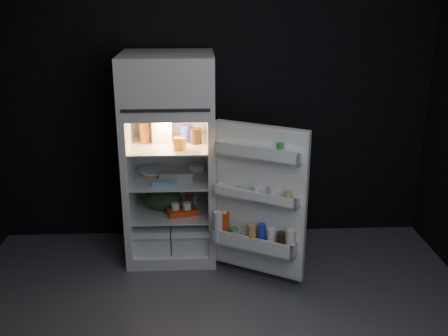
{
  "coord_description": "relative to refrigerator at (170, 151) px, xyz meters",
  "views": [
    {
      "loc": [
        -0.12,
        -2.99,
        2.28
      ],
      "look_at": [
        0.07,
        1.0,
        0.9
      ],
      "focal_mm": 42.0,
      "sensor_mm": 36.0,
      "label": 1
    }
  ],
  "objects": [
    {
      "name": "wrapped_pkg",
      "position": [
        0.22,
        0.14,
        -0.2
      ],
      "size": [
        0.14,
        0.12,
        0.05
      ],
      "primitive_type": "cube",
      "rotation": [
        0.0,
        0.0,
        0.07
      ],
      "color": "#F2E4C6",
      "rests_on": "refrigerator"
    },
    {
      "name": "yogurt_tray",
      "position": [
        0.1,
        -0.16,
        -0.5
      ],
      "size": [
        0.28,
        0.2,
        0.05
      ],
      "primitive_type": "cube",
      "rotation": [
        0.0,
        0.0,
        0.29
      ],
      "color": "red",
      "rests_on": "refrigerator"
    },
    {
      "name": "refrigerator",
      "position": [
        0.0,
        0.0,
        0.0
      ],
      "size": [
        0.76,
        0.71,
        1.78
      ],
      "color": "silver",
      "rests_on": "ground"
    },
    {
      "name": "fridge_door",
      "position": [
        0.71,
        -0.56,
        -0.28
      ],
      "size": [
        0.72,
        0.52,
        1.22
      ],
      "color": "silver",
      "rests_on": "ground"
    },
    {
      "name": "wall_front",
      "position": [
        0.38,
        -3.02,
        0.39
      ],
      "size": [
        4.0,
        0.0,
        2.7
      ],
      "primitive_type": "cube",
      "color": "black",
      "rests_on": "ground"
    },
    {
      "name": "wall_back",
      "position": [
        0.38,
        0.38,
        0.39
      ],
      "size": [
        4.0,
        0.0,
        2.7
      ],
      "primitive_type": "cube",
      "color": "black",
      "rests_on": "ground"
    },
    {
      "name": "mayo_jar",
      "position": [
        0.15,
        0.03,
        0.14
      ],
      "size": [
        0.13,
        0.13,
        0.14
      ],
      "primitive_type": "cylinder",
      "rotation": [
        0.0,
        0.0,
        -0.23
      ],
      "color": "#2034B2",
      "rests_on": "refrigerator"
    },
    {
      "name": "amber_bottle",
      "position": [
        -0.21,
        0.02,
        0.18
      ],
      "size": [
        0.1,
        0.1,
        0.22
      ],
      "primitive_type": "cylinder",
      "rotation": [
        0.0,
        0.0,
        -0.14
      ],
      "color": "#AC501B",
      "rests_on": "refrigerator"
    },
    {
      "name": "jam_jar",
      "position": [
        0.22,
        -0.03,
        0.14
      ],
      "size": [
        0.1,
        0.1,
        0.13
      ],
      "primitive_type": "cylinder",
      "rotation": [
        0.0,
        0.0,
        -0.01
      ],
      "color": "black",
      "rests_on": "refrigerator"
    },
    {
      "name": "egg_carton",
      "position": [
        0.05,
        -0.11,
        -0.19
      ],
      "size": [
        0.28,
        0.11,
        0.07
      ],
      "primitive_type": "cube",
      "rotation": [
        0.0,
        0.0,
        0.01
      ],
      "color": "gray",
      "rests_on": "refrigerator"
    },
    {
      "name": "flat_package",
      "position": [
        -0.04,
        -0.25,
        -0.21
      ],
      "size": [
        0.21,
        0.14,
        0.04
      ],
      "primitive_type": "cube",
      "rotation": [
        0.0,
        0.0,
        -0.26
      ],
      "color": "#83B1CA",
      "rests_on": "refrigerator"
    },
    {
      "name": "milk_jug",
      "position": [
        -0.07,
        0.03,
        0.19
      ],
      "size": [
        0.19,
        0.19,
        0.24
      ],
      "primitive_type": "cube",
      "rotation": [
        0.0,
        0.0,
        0.15
      ],
      "color": "white",
      "rests_on": "refrigerator"
    },
    {
      "name": "small_can_silver",
      "position": [
        0.2,
        0.12,
        -0.48
      ],
      "size": [
        0.09,
        0.09,
        0.09
      ],
      "primitive_type": "cylinder",
      "rotation": [
        0.0,
        0.0,
        -0.17
      ],
      "color": "silver",
      "rests_on": "refrigerator"
    },
    {
      "name": "small_can_red",
      "position": [
        0.16,
        0.16,
        -0.48
      ],
      "size": [
        0.08,
        0.08,
        0.09
      ],
      "primitive_type": "cylinder",
      "rotation": [
        0.0,
        0.0,
        0.33
      ],
      "color": "red",
      "rests_on": "refrigerator"
    },
    {
      "name": "produce_bag",
      "position": [
        -0.07,
        -0.02,
        -0.43
      ],
      "size": [
        0.4,
        0.37,
        0.2
      ],
      "primitive_type": "ellipsoid",
      "rotation": [
        0.0,
        0.0,
        0.29
      ],
      "color": "#193815",
      "rests_on": "refrigerator"
    },
    {
      "name": "pie",
      "position": [
        -0.12,
        0.04,
        -0.21
      ],
      "size": [
        0.29,
        0.29,
        0.04
      ],
      "primitive_type": "cylinder",
      "rotation": [
        0.0,
        0.0,
        0.09
      ],
      "color": "tan",
      "rests_on": "refrigerator"
    },
    {
      "name": "small_carton",
      "position": [
        0.1,
        -0.21,
        0.12
      ],
      "size": [
        0.11,
        0.1,
        0.1
      ],
      "primitive_type": "cube",
      "rotation": [
        0.0,
        0.0,
        -0.43
      ],
      "color": "orange",
      "rests_on": "refrigerator"
    }
  ]
}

